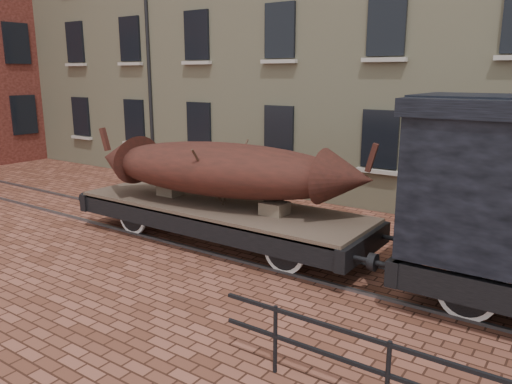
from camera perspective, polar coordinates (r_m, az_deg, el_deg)
The scene contains 4 objects.
ground at distance 11.77m, azimuth -0.12°, elevation -6.84°, with size 90.00×90.00×0.00m, color brown.
rail_track at distance 11.76m, azimuth -0.12°, elevation -6.70°, with size 30.00×1.52×0.06m.
flatcar_wagon at distance 12.14m, azimuth -4.25°, elevation -2.29°, with size 8.49×2.30×1.28m.
iron_boat at distance 11.82m, azimuth -3.88°, elevation 2.63°, with size 7.21×3.04×1.71m.
Camera 1 is at (6.33, -9.05, 4.07)m, focal length 35.00 mm.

